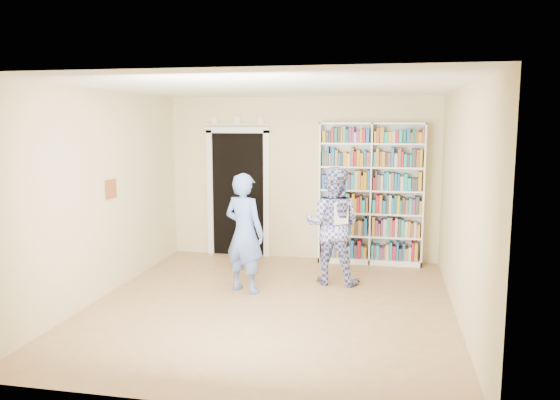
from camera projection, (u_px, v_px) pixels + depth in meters
name	position (u px, v px, depth m)	size (l,w,h in m)	color
floor	(271.00, 305.00, 6.88)	(5.00, 5.00, 0.00)	#986A49
ceiling	(270.00, 87.00, 6.49)	(5.00, 5.00, 0.00)	white
wall_back	(302.00, 178.00, 9.11)	(4.50, 4.50, 0.00)	beige
wall_left	(102.00, 195.00, 7.11)	(5.00, 5.00, 0.00)	beige
wall_right	(462.00, 205.00, 6.25)	(5.00, 5.00, 0.00)	beige
bookshelf	(371.00, 193.00, 8.77)	(1.66, 0.31, 2.28)	white
doorway	(238.00, 187.00, 9.32)	(1.10, 0.08, 2.43)	black
wall_art	(111.00, 189.00, 7.29)	(0.03, 0.25, 0.25)	brown
man_blue	(244.00, 233.00, 7.33)	(0.59, 0.39, 1.62)	#5779C2
man_plaid	(333.00, 225.00, 7.73)	(0.81, 0.63, 1.67)	#33399C
paper_sheet	(341.00, 213.00, 7.48)	(0.22, 0.01, 0.31)	white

